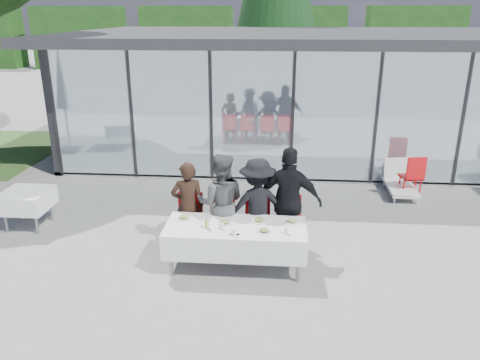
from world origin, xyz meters
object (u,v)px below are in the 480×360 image
folded_eyeglasses (235,234)px  lounger (399,181)px  diner_d (289,201)px  plate_d (292,221)px  diner_c (257,206)px  plate_a (184,218)px  dining_table (236,238)px  spare_chair_b (413,175)px  plate_b (225,222)px  diner_chair_d (288,220)px  diner_chair_a (190,217)px  plate_extra (264,231)px  diner_a (188,206)px  spare_table_left (26,200)px  plate_c (259,220)px  diner_b (221,203)px  juice_bottle (207,224)px  diner_chair_c (257,219)px  diner_chair_b (222,218)px

folded_eyeglasses → lounger: folded_eyeglasses is taller
diner_d → plate_d: diner_d is taller
diner_c → plate_a: diner_c is taller
dining_table → spare_chair_b: bearing=43.0°
plate_b → lounger: bearing=45.0°
dining_table → folded_eyeglasses: (0.02, -0.32, 0.22)m
diner_chair_d → plate_b: 1.26m
diner_chair_a → plate_a: 0.60m
folded_eyeglasses → dining_table: bearing=93.0°
diner_d → plate_b: diner_d is taller
diner_chair_d → plate_extra: bearing=-112.7°
diner_a → plate_extra: 1.59m
diner_chair_d → lounger: size_ratio=0.72×
plate_a → lounger: (4.37, 3.55, -0.52)m
spare_table_left → spare_chair_b: (7.85, 2.21, -0.02)m
spare_table_left → plate_b: bearing=-16.2°
diner_chair_d → plate_c: 0.78m
plate_a → plate_d: size_ratio=1.00×
diner_b → juice_bottle: diner_b is taller
diner_d → diner_chair_c: bearing=-2.1°
diner_chair_c → dining_table: bearing=-112.7°
diner_chair_c → lounger: size_ratio=0.72×
spare_chair_b → plate_a: bearing=-144.6°
diner_d → folded_eyeglasses: bearing=58.3°
dining_table → plate_d: plate_d is taller
plate_extra → juice_bottle: (-0.90, 0.06, 0.05)m
plate_extra → spare_chair_b: size_ratio=0.26×
diner_chair_a → plate_b: size_ratio=3.86×
plate_d → folded_eyeglasses: size_ratio=1.80×
diner_c → plate_d: (0.59, -0.45, -0.07)m
diner_a → diner_chair_b: size_ratio=1.64×
dining_table → diner_chair_a: (-0.89, 0.75, -0.00)m
folded_eyeglasses → diner_chair_d: bearing=51.7°
diner_chair_a → plate_b: bearing=-43.8°
plate_a → plate_b: (0.70, -0.12, 0.00)m
diner_d → diner_chair_d: (0.00, 0.11, -0.41)m
dining_table → plate_d: 0.96m
dining_table → diner_d: bearing=36.6°
plate_c → plate_d: size_ratio=1.00×
plate_b → spare_table_left: 4.15m
plate_d → plate_extra: same height
diner_a → spare_chair_b: bearing=-161.6°
dining_table → diner_chair_d: size_ratio=2.32×
diner_chair_b → diner_chair_d: (1.17, 0.00, 0.00)m
juice_bottle → folded_eyeglasses: juice_bottle is taller
diner_d → plate_extra: (-0.39, -0.83, -0.17)m
diner_chair_c → plate_d: 0.85m
plate_c → folded_eyeglasses: plate_c is taller
plate_a → spare_table_left: bearing=162.6°
diner_chair_c → plate_extra: (0.15, -0.94, 0.24)m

